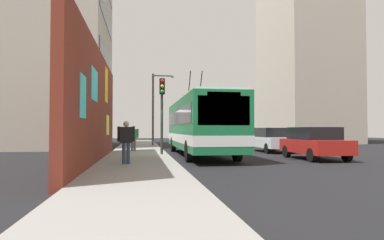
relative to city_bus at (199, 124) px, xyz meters
name	(u,v)px	position (x,y,z in m)	size (l,w,h in m)	color
ground_plane	(167,156)	(0.14, 1.80, -1.78)	(80.00, 80.00, 0.00)	black
sidewalk_slab	(138,155)	(0.14, 3.40, -1.70)	(48.00, 3.20, 0.15)	gray
graffiti_wall	(96,107)	(-4.01, 5.15, 0.65)	(13.69, 0.32, 4.86)	maroon
building_far_left	(47,29)	(10.64, 11.00, 7.98)	(11.60, 9.68, 19.52)	#B2A899
building_far_right	(304,61)	(17.57, -15.20, 7.55)	(11.07, 7.65, 18.65)	#B2A899
city_bus	(199,124)	(0.00, 0.00, 0.00)	(11.56, 2.53, 4.97)	#19723F
parked_car_red	(314,142)	(-3.15, -5.20, -0.95)	(4.07, 1.93, 1.58)	#B21E19
parked_car_white	(271,139)	(2.60, -5.20, -0.94)	(4.80, 1.87, 1.58)	white
pedestrian_near_wall	(126,139)	(-5.61, 3.82, -0.67)	(0.22, 0.66, 1.64)	#2D3F59
pedestrian_midblock	(133,136)	(2.57, 3.72, -0.73)	(0.22, 0.71, 1.55)	#595960
traffic_light	(162,103)	(-0.74, 2.15, 1.10)	(0.49, 0.28, 4.05)	#2D382D
street_lamp	(156,104)	(9.96, 2.02, 1.87)	(0.44, 1.86, 6.02)	#4C4C51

